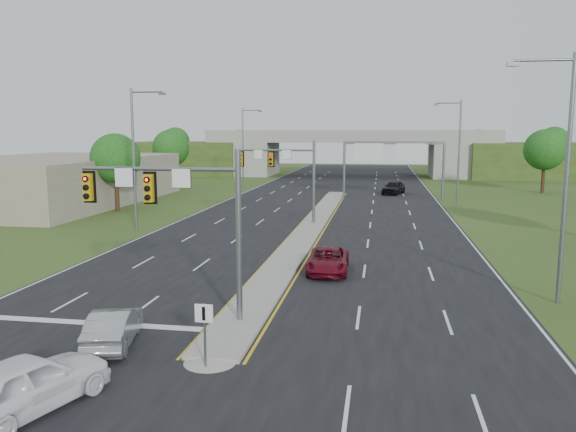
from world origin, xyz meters
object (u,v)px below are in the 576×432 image
Objects in this scene: signal_mast_near at (182,206)px; sign_gantry at (392,154)px; signal_mast_far at (287,168)px; car_white at (27,383)px; car_silver at (113,327)px; car_far_c at (394,187)px; overpass at (350,156)px; keep_right_sign at (204,325)px; car_far_a at (328,260)px.

sign_gantry is at bearing 78.75° from signal_mast_near.
signal_mast_far reaches higher than car_white.
car_silver is 54.29m from car_far_c.
car_far_c is at bearing -76.65° from overpass.
overpass is (0.00, 84.53, 2.04)m from keep_right_sign.
car_far_a is (2.72, -71.00, -2.88)m from overpass.
signal_mast_far is 0.09× the size of overpass.
overpass is at bearing -73.12° from car_white.
signal_mast_near is at bearing -82.41° from car_far_c.
car_far_a is (4.98, 9.07, -4.05)m from signal_mast_near.
signal_mast_near is 0.60× the size of sign_gantry.
overpass is at bearing 100.79° from sign_gantry.
sign_gantry is 2.45× the size of car_far_a.
signal_mast_far is at bearing -92.35° from overpass.
car_white is at bearing -138.53° from keep_right_sign.
signal_mast_far is at bearing 105.83° from car_far_a.
signal_mast_far is 1.46× the size of car_white.
car_white is 5.00m from car_silver.
car_far_a is (6.64, 12.01, -0.01)m from car_silver.
car_far_a is (-3.96, -35.93, -4.56)m from sign_gantry.
keep_right_sign is at bearing -119.08° from car_white.
signal_mast_near is 1.74× the size of car_silver.
signal_mast_near is 25.00m from signal_mast_far.
signal_mast_near is 80.11m from overpass.
sign_gantry is 36.43m from car_far_a.
signal_mast_near is at bearing -90.00° from signal_mast_far.
signal_mast_far reaches higher than car_far_c.
overpass reaches higher than car_silver.
overpass reaches higher than keep_right_sign.
overpass is (2.26, 55.07, -1.17)m from signal_mast_far.
signal_mast_far is at bearing -107.40° from car_silver.
signal_mast_near reaches higher than sign_gantry.
signal_mast_near reaches higher than car_white.
signal_mast_near is 1.00× the size of signal_mast_far.
car_far_c is at bearing 82.40° from car_far_a.
car_far_c is at bearing 69.65° from signal_mast_far.
overpass is at bearing 90.00° from keep_right_sign.
car_far_c is at bearing 79.45° from signal_mast_near.
sign_gantry is 49.31m from car_silver.
car_silver is at bearing -102.47° from sign_gantry.
overpass reaches higher than car_far_a.
car_white is 18.27m from car_far_a.
keep_right_sign is 0.47× the size of car_far_a.
signal_mast_near is 1.46× the size of car_white.
keep_right_sign is 0.46× the size of car_white.
car_far_a is 41.38m from car_far_c.
overpass is at bearing 121.49° from car_far_c.
sign_gantry is at bearing 65.89° from signal_mast_far.
sign_gantry is 35.75m from overpass.
signal_mast_near is 51.23m from car_far_c.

